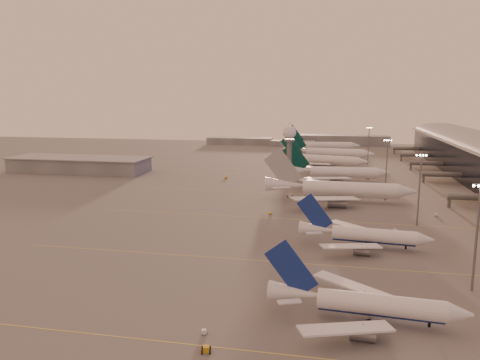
# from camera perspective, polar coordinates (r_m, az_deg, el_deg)

# --- Properties ---
(ground) EXTENTS (700.00, 700.00, 0.00)m
(ground) POSITION_cam_1_polar(r_m,az_deg,el_deg) (119.18, -2.19, -11.14)
(ground) COLOR #585656
(ground) RESTS_ON ground
(taxiway_markings) EXTENTS (180.00, 185.25, 0.02)m
(taxiway_markings) POSITION_cam_1_polar(r_m,az_deg,el_deg) (169.56, 12.30, -4.90)
(taxiway_markings) COLOR gold
(taxiway_markings) RESTS_ON ground
(hangar) EXTENTS (82.00, 27.00, 8.50)m
(hangar) POSITION_cam_1_polar(r_m,az_deg,el_deg) (290.52, -18.98, 1.83)
(hangar) COLOR slate
(hangar) RESTS_ON ground
(radar_tower) EXTENTS (6.40, 6.40, 31.10)m
(radar_tower) POSITION_cam_1_polar(r_m,az_deg,el_deg) (230.03, 6.04, 4.47)
(radar_tower) COLOR slate
(radar_tower) RESTS_ON ground
(mast_a) EXTENTS (3.60, 0.56, 25.00)m
(mast_a) POSITION_cam_1_polar(r_m,az_deg,el_deg) (116.27, 26.92, -5.67)
(mast_a) COLOR slate
(mast_a) RESTS_ON ground
(mast_b) EXTENTS (3.60, 0.56, 25.00)m
(mast_b) POSITION_cam_1_polar(r_m,az_deg,el_deg) (168.04, 21.03, -0.68)
(mast_b) COLOR slate
(mast_b) RESTS_ON ground
(mast_c) EXTENTS (3.60, 0.56, 25.00)m
(mast_c) POSITION_cam_1_polar(r_m,az_deg,el_deg) (221.20, 17.45, 1.96)
(mast_c) COLOR slate
(mast_c) RESTS_ON ground
(mast_d) EXTENTS (3.60, 0.56, 25.00)m
(mast_d) POSITION_cam_1_polar(r_m,az_deg,el_deg) (310.12, 15.40, 4.26)
(mast_d) COLOR slate
(mast_d) RESTS_ON ground
(distant_horizon) EXTENTS (165.00, 37.50, 9.00)m
(distant_horizon) POSITION_cam_1_polar(r_m,az_deg,el_deg) (435.52, 8.26, 4.78)
(distant_horizon) COLOR slate
(distant_horizon) RESTS_ON ground
(narrowbody_near) EXTENTS (39.32, 31.30, 15.36)m
(narrowbody_near) POSITION_cam_1_polar(r_m,az_deg,el_deg) (96.74, 15.02, -14.70)
(narrowbody_near) COLOR white
(narrowbody_near) RESTS_ON ground
(narrowbody_mid) EXTENTS (38.89, 30.93, 15.20)m
(narrowbody_mid) POSITION_cam_1_polar(r_m,az_deg,el_deg) (141.25, 14.87, -6.74)
(narrowbody_mid) COLOR white
(narrowbody_mid) RESTS_ON ground
(widebody_white) EXTENTS (62.88, 50.38, 22.12)m
(widebody_white) POSITION_cam_1_polar(r_m,az_deg,el_deg) (200.14, 12.01, -1.48)
(widebody_white) COLOR white
(widebody_white) RESTS_ON ground
(greentail_a) EXTENTS (55.41, 44.64, 20.12)m
(greentail_a) POSITION_cam_1_polar(r_m,az_deg,el_deg) (247.69, 11.63, 0.66)
(greentail_a) COLOR white
(greentail_a) RESTS_ON ground
(greentail_b) EXTENTS (54.78, 43.73, 20.23)m
(greentail_b) POSITION_cam_1_polar(r_m,az_deg,el_deg) (295.77, 10.16, 2.21)
(greentail_b) COLOR white
(greentail_b) RESTS_ON ground
(greentail_c) EXTENTS (62.74, 50.39, 22.83)m
(greentail_c) POSITION_cam_1_polar(r_m,az_deg,el_deg) (327.99, 10.73, 3.03)
(greentail_c) COLOR white
(greentail_c) RESTS_ON ground
(greentail_d) EXTENTS (59.92, 48.12, 21.81)m
(greentail_d) POSITION_cam_1_polar(r_m,az_deg,el_deg) (378.13, 10.03, 3.94)
(greentail_d) COLOR white
(greentail_d) RESTS_ON ground
(gsv_truck_a) EXTENTS (5.00, 3.40, 1.90)m
(gsv_truck_a) POSITION_cam_1_polar(r_m,az_deg,el_deg) (90.47, -4.17, -17.70)
(gsv_truck_a) COLOR silver
(gsv_truck_a) RESTS_ON ground
(gsv_tug_near) EXTENTS (3.11, 4.21, 1.08)m
(gsv_tug_near) POSITION_cam_1_polar(r_m,az_deg,el_deg) (85.17, -4.16, -19.91)
(gsv_tug_near) COLOR #C19216
(gsv_tug_near) RESTS_ON ground
(gsv_tug_mid) EXTENTS (4.03, 4.38, 1.08)m
(gsv_tug_mid) POSITION_cam_1_polar(r_m,az_deg,el_deg) (134.45, 4.35, -8.41)
(gsv_tug_mid) COLOR #C19216
(gsv_tug_mid) RESTS_ON ground
(gsv_truck_b) EXTENTS (5.76, 2.26, 2.31)m
(gsv_truck_b) POSITION_cam_1_polar(r_m,az_deg,el_deg) (159.70, 18.55, -5.69)
(gsv_truck_b) COLOR silver
(gsv_truck_b) RESTS_ON ground
(gsv_truck_c) EXTENTS (4.71, 4.42, 1.92)m
(gsv_truck_c) POSITION_cam_1_polar(r_m,az_deg,el_deg) (174.92, 3.80, -3.90)
(gsv_truck_c) COLOR #C19216
(gsv_truck_c) RESTS_ON ground
(gsv_catering_b) EXTENTS (5.42, 3.62, 4.09)m
(gsv_catering_b) POSITION_cam_1_polar(r_m,az_deg,el_deg) (186.17, 22.84, -3.48)
(gsv_catering_b) COLOR silver
(gsv_catering_b) RESTS_ON ground
(gsv_tug_far) EXTENTS (3.96, 4.42, 1.08)m
(gsv_tug_far) POSITION_cam_1_polar(r_m,az_deg,el_deg) (205.03, 6.11, -1.98)
(gsv_tug_far) COLOR silver
(gsv_tug_far) RESTS_ON ground
(gsv_truck_d) EXTENTS (2.91, 6.30, 2.45)m
(gsv_truck_d) POSITION_cam_1_polar(r_m,az_deg,el_deg) (251.54, -1.67, 0.47)
(gsv_truck_d) COLOR #C19216
(gsv_truck_d) RESTS_ON ground
(gsv_tug_hangar) EXTENTS (3.62, 2.67, 0.93)m
(gsv_tug_hangar) POSITION_cam_1_polar(r_m,az_deg,el_deg) (271.62, 13.83, 0.73)
(gsv_tug_hangar) COLOR #C19216
(gsv_tug_hangar) RESTS_ON ground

